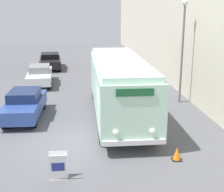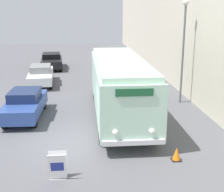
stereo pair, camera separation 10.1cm
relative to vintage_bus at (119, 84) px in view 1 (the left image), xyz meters
The scene contains 9 objects.
ground_plane 4.24m from the vintage_bus, 122.21° to the right, with size 80.00×80.00×0.00m, color #56565B.
building_wall_right 8.67m from the vintage_bus, 54.05° to the left, with size 0.30×60.00×8.40m.
vintage_bus is the anchor object (origin of this frame).
sign_board 6.87m from the vintage_bus, 114.21° to the right, with size 0.62×0.35×0.94m.
streetlamp 5.08m from the vintage_bus, 28.93° to the left, with size 0.36×0.36×6.06m.
parked_car_near 5.03m from the vintage_bus, behind, with size 1.84×4.35×1.46m.
parked_car_mid 9.38m from the vintage_bus, 122.92° to the left, with size 2.06×4.89×1.44m.
parked_car_far 15.25m from the vintage_bus, 108.72° to the left, with size 2.31×4.84×1.46m.
traffic_cone 5.65m from the vintage_bus, 73.04° to the right, with size 0.36×0.36×0.53m.
Camera 1 is at (0.15, -12.38, 5.51)m, focal length 50.00 mm.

